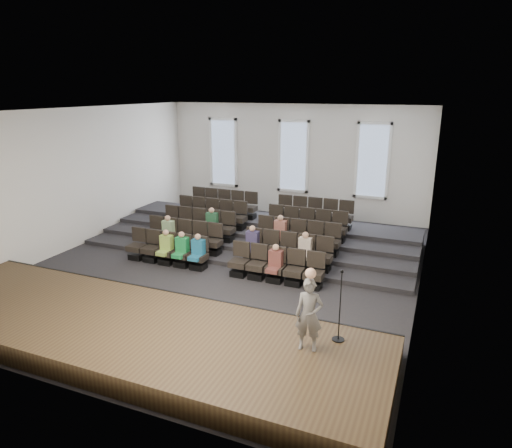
{
  "coord_description": "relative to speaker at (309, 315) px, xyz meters",
  "views": [
    {
      "loc": [
        6.26,
        -12.63,
        5.62
      ],
      "look_at": [
        0.85,
        0.5,
        1.4
      ],
      "focal_mm": 32.0,
      "sensor_mm": 36.0,
      "label": 1
    }
  ],
  "objects": [
    {
      "name": "ground",
      "position": [
        -4.1,
        4.6,
        -1.27
      ],
      "size": [
        14.0,
        14.0,
        0.0
      ],
      "primitive_type": "plane",
      "color": "black",
      "rests_on": "ground"
    },
    {
      "name": "ceiling",
      "position": [
        -4.1,
        4.6,
        3.74
      ],
      "size": [
        12.0,
        14.0,
        0.02
      ],
      "primitive_type": "cube",
      "color": "white",
      "rests_on": "ground"
    },
    {
      "name": "wall_back",
      "position": [
        -4.1,
        11.62,
        1.23
      ],
      "size": [
        12.0,
        0.04,
        5.0
      ],
      "primitive_type": "cube",
      "color": "silver",
      "rests_on": "ground"
    },
    {
      "name": "wall_front",
      "position": [
        -4.1,
        -2.42,
        1.23
      ],
      "size": [
        12.0,
        0.04,
        5.0
      ],
      "primitive_type": "cube",
      "color": "silver",
      "rests_on": "ground"
    },
    {
      "name": "wall_left",
      "position": [
        -10.12,
        4.6,
        1.23
      ],
      "size": [
        0.04,
        14.0,
        5.0
      ],
      "primitive_type": "cube",
      "color": "silver",
      "rests_on": "ground"
    },
    {
      "name": "wall_right",
      "position": [
        1.92,
        4.6,
        1.23
      ],
      "size": [
        0.04,
        14.0,
        5.0
      ],
      "primitive_type": "cube",
      "color": "silver",
      "rests_on": "ground"
    },
    {
      "name": "stage",
      "position": [
        -4.1,
        -0.5,
        -1.02
      ],
      "size": [
        11.8,
        3.6,
        0.5
      ],
      "primitive_type": "cube",
      "color": "#3D2E1A",
      "rests_on": "ground"
    },
    {
      "name": "stage_lip",
      "position": [
        -4.1,
        1.27,
        -1.02
      ],
      "size": [
        11.8,
        0.06,
        0.52
      ],
      "primitive_type": "cube",
      "color": "black",
      "rests_on": "ground"
    },
    {
      "name": "risers",
      "position": [
        -4.1,
        7.77,
        -1.07
      ],
      "size": [
        11.8,
        4.8,
        0.6
      ],
      "color": "black",
      "rests_on": "ground"
    },
    {
      "name": "seating_rows",
      "position": [
        -4.1,
        6.14,
        -0.59
      ],
      "size": [
        6.8,
        4.7,
        1.67
      ],
      "color": "black",
      "rests_on": "ground"
    },
    {
      "name": "windows",
      "position": [
        -4.1,
        11.55,
        1.43
      ],
      "size": [
        8.44,
        0.1,
        3.24
      ],
      "color": "white",
      "rests_on": "wall_back"
    },
    {
      "name": "audience",
      "position": [
        -4.25,
        4.82,
        -0.47
      ],
      "size": [
        5.45,
        2.64,
        1.1
      ],
      "color": "#95B94A",
      "rests_on": "seating_rows"
    },
    {
      "name": "speaker",
      "position": [
        0.0,
        0.0,
        0.0
      ],
      "size": [
        0.61,
        0.45,
        1.53
      ],
      "primitive_type": "imported",
      "rotation": [
        0.0,
        0.0,
        0.16
      ],
      "color": "#585653",
      "rests_on": "stage"
    },
    {
      "name": "mic_stand",
      "position": [
        0.5,
        0.58,
        -0.29
      ],
      "size": [
        0.27,
        0.27,
        1.6
      ],
      "color": "black",
      "rests_on": "stage"
    }
  ]
}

